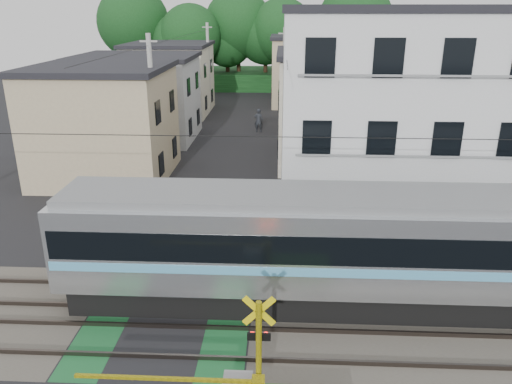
# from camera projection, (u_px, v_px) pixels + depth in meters

# --- Properties ---
(ground) EXTENTS (120.00, 120.00, 0.00)m
(ground) POSITION_uv_depth(u_px,v_px,m) (169.00, 318.00, 15.69)
(ground) COLOR black
(track_bed) EXTENTS (120.00, 120.00, 0.14)m
(track_bed) POSITION_uv_depth(u_px,v_px,m) (169.00, 317.00, 15.67)
(track_bed) COLOR #47423A
(track_bed) RESTS_ON ground
(commuter_train) EXTENTS (18.62, 2.94, 3.87)m
(commuter_train) POSITION_uv_depth(u_px,v_px,m) (352.00, 247.00, 15.83)
(commuter_train) COLOR black
(commuter_train) RESTS_ON ground
(crossing_signal_far) EXTENTS (4.74, 0.65, 3.09)m
(crossing_signal_far) POSITION_uv_depth(u_px,v_px,m) (121.00, 245.00, 18.99)
(crossing_signal_far) COLOR yellow
(crossing_signal_far) RESTS_ON ground
(apartment_block) EXTENTS (10.20, 8.36, 9.30)m
(apartment_block) POSITION_uv_depth(u_px,v_px,m) (393.00, 115.00, 22.57)
(apartment_block) COLOR silver
(apartment_block) RESTS_ON ground
(houses_row) EXTENTS (22.07, 31.35, 6.80)m
(houses_row) POSITION_uv_depth(u_px,v_px,m) (241.00, 90.00, 38.85)
(houses_row) COLOR tan
(houses_row) RESTS_ON ground
(tree_hill) EXTENTS (40.00, 13.33, 11.98)m
(tree_hill) POSITION_uv_depth(u_px,v_px,m) (253.00, 40.00, 58.37)
(tree_hill) COLOR #16431A
(tree_hill) RESTS_ON ground
(catenary) EXTENTS (60.00, 5.04, 7.00)m
(catenary) POSITION_uv_depth(u_px,v_px,m) (370.00, 213.00, 14.16)
(catenary) COLOR #2D2D33
(catenary) RESTS_ON ground
(utility_poles) EXTENTS (7.90, 42.00, 8.00)m
(utility_poles) POSITION_uv_depth(u_px,v_px,m) (219.00, 84.00, 35.89)
(utility_poles) COLOR #A5A5A0
(utility_poles) RESTS_ON ground
(pedestrian) EXTENTS (0.68, 0.45, 1.85)m
(pedestrian) POSITION_uv_depth(u_px,v_px,m) (259.00, 120.00, 39.15)
(pedestrian) COLOR #272B31
(pedestrian) RESTS_ON ground
(weed_patches) EXTENTS (10.25, 8.80, 0.40)m
(weed_patches) POSITION_uv_depth(u_px,v_px,m) (224.00, 317.00, 15.45)
(weed_patches) COLOR #2D5E1E
(weed_patches) RESTS_ON ground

